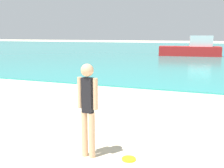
{
  "coord_description": "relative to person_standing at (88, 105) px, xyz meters",
  "views": [
    {
      "loc": [
        2.71,
        3.51,
        2.12
      ],
      "look_at": [
        0.22,
        10.0,
        0.83
      ],
      "focal_mm": 42.69,
      "sensor_mm": 36.0,
      "label": 1
    }
  ],
  "objects": [
    {
      "name": "boat_far",
      "position": [
        -0.12,
        23.48,
        -0.19
      ],
      "size": [
        6.0,
        2.55,
        1.98
      ],
      "rotation": [
        0.0,
        0.0,
        3.26
      ],
      "color": "red",
      "rests_on": "water"
    },
    {
      "name": "person_standing",
      "position": [
        0.0,
        0.0,
        0.0
      ],
      "size": [
        0.38,
        0.22,
        1.65
      ],
      "rotation": [
        0.0,
        0.0,
        6.23
      ],
      "color": "#DDAD84",
      "rests_on": "ground"
    },
    {
      "name": "frisbee",
      "position": [
        0.7,
        0.13,
        -0.92
      ],
      "size": [
        0.24,
        0.24,
        0.03
      ],
      "primitive_type": "cylinder",
      "color": "yellow",
      "rests_on": "ground"
    },
    {
      "name": "water",
      "position": [
        -0.75,
        36.08,
        -0.91
      ],
      "size": [
        160.0,
        60.0,
        0.06
      ],
      "primitive_type": "cube",
      "color": "teal",
      "rests_on": "ground"
    }
  ]
}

